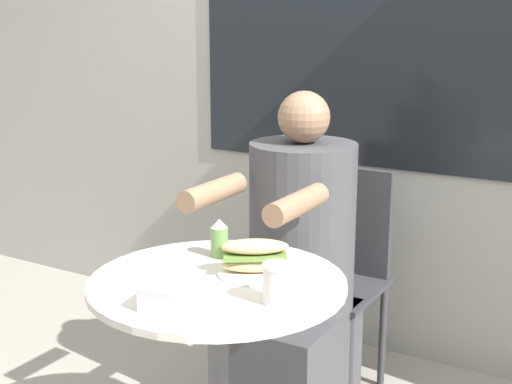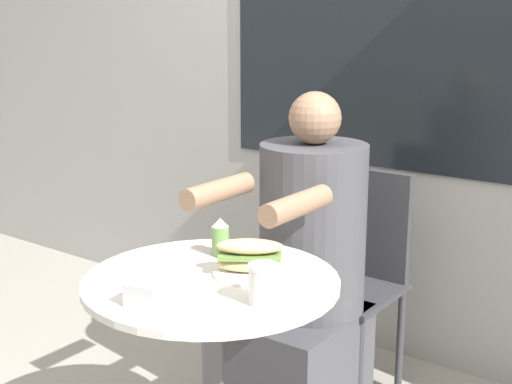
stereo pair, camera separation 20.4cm
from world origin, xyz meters
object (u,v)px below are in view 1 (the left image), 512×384
seated_diner (296,290)px  condiment_bottle (219,238)px  diner_chair (338,260)px  cafe_table (218,348)px  drink_cup (277,283)px  sandwich_on_plate (255,259)px

seated_diner → condiment_bottle: (-0.06, -0.38, 0.28)m
seated_diner → diner_chair: bearing=-90.3°
cafe_table → condiment_bottle: condiment_bottle is taller
diner_chair → drink_cup: size_ratio=8.52×
cafe_table → diner_chair: size_ratio=0.85×
cafe_table → sandwich_on_plate: size_ratio=3.62×
diner_chair → drink_cup: diner_chair is taller
cafe_table → condiment_bottle: size_ratio=6.52×
diner_chair → drink_cup: 1.02m
diner_chair → drink_cup: bearing=104.8°
seated_diner → sandwich_on_plate: seated_diner is taller
seated_diner → sandwich_on_plate: 0.54m
seated_diner → drink_cup: size_ratio=11.71×
cafe_table → diner_chair: bearing=92.7°
sandwich_on_plate → drink_cup: (0.15, -0.15, 0.01)m
sandwich_on_plate → drink_cup: bearing=-43.7°
cafe_table → seated_diner: (-0.04, 0.54, -0.02)m
cafe_table → drink_cup: 0.34m
drink_cup → condiment_bottle: 0.39m
sandwich_on_plate → seated_diner: bearing=103.1°
diner_chair → seated_diner: 0.35m
diner_chair → condiment_bottle: size_ratio=7.64×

